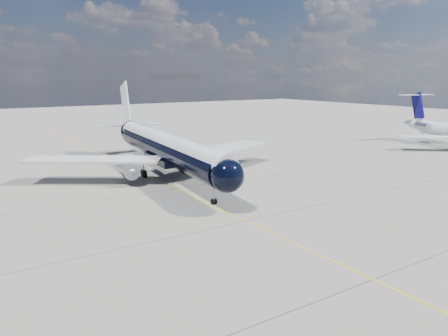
# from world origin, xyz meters

# --- Properties ---
(ground) EXTENTS (320.00, 320.00, 0.00)m
(ground) POSITION_xyz_m (0.00, 30.00, 0.00)
(ground) COLOR gray
(ground) RESTS_ON ground
(taxiway_centerline) EXTENTS (0.16, 160.00, 0.01)m
(taxiway_centerline) POSITION_xyz_m (0.00, 25.00, 0.00)
(taxiway_centerline) COLOR yellow
(taxiway_centerline) RESTS_ON ground
(main_airliner) EXTENTS (37.02, 45.31, 13.09)m
(main_airliner) POSITION_xyz_m (2.25, 32.97, 4.06)
(main_airliner) COLOR black
(main_airliner) RESTS_ON ground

